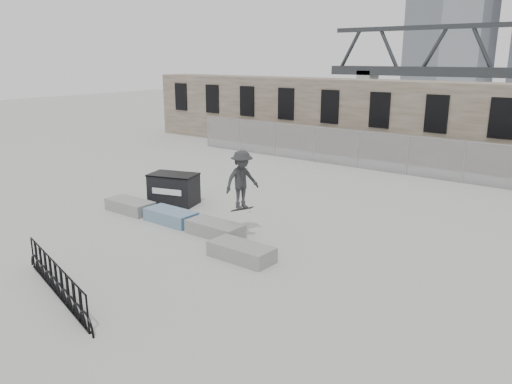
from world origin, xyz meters
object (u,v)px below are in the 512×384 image
(planter_far_left, at_px, (130,205))
(skateboarder, at_px, (242,180))
(dumpster, at_px, (174,189))
(bike_rack, at_px, (57,280))
(planter_center_left, at_px, (171,216))
(planter_offset, at_px, (241,251))
(planter_center_right, at_px, (215,228))

(planter_far_left, height_order, skateboarder, skateboarder)
(dumpster, bearing_deg, bike_rack, -81.08)
(planter_far_left, height_order, planter_center_left, same)
(planter_offset, bearing_deg, planter_center_right, 152.60)
(planter_center_right, height_order, bike_rack, bike_rack)
(planter_far_left, xyz_separation_m, bike_rack, (4.27, -5.63, 0.19))
(planter_far_left, bearing_deg, bike_rack, -52.82)
(planter_center_right, xyz_separation_m, skateboarder, (0.81, 0.45, 1.70))
(planter_center_right, bearing_deg, bike_rack, -91.22)
(planter_offset, height_order, skateboarder, skateboarder)
(planter_center_right, bearing_deg, skateboarder, 28.78)
(planter_far_left, xyz_separation_m, skateboarder, (5.20, 0.49, 1.70))
(planter_offset, xyz_separation_m, bike_rack, (-2.11, -4.65, 0.19))
(planter_far_left, height_order, dumpster, dumpster)
(dumpster, relative_size, skateboarder, 1.04)
(skateboarder, bearing_deg, planter_center_right, 134.29)
(planter_center_left, xyz_separation_m, planter_center_right, (2.18, -0.03, 0.00))
(planter_center_left, xyz_separation_m, skateboarder, (2.99, 0.42, 1.70))
(planter_far_left, bearing_deg, dumpster, 72.97)
(planter_far_left, bearing_deg, planter_center_left, 1.93)
(bike_rack, height_order, skateboarder, skateboarder)
(dumpster, bearing_deg, skateboarder, -33.30)
(planter_offset, relative_size, skateboarder, 0.96)
(dumpster, relative_size, bike_rack, 0.45)
(dumpster, bearing_deg, planter_offset, -43.16)
(planter_center_right, bearing_deg, planter_center_left, 179.28)
(skateboarder, bearing_deg, bike_rack, -173.14)
(bike_rack, xyz_separation_m, skateboarder, (0.93, 6.13, 1.51))
(dumpster, bearing_deg, planter_center_right, -42.12)
(planter_center_right, relative_size, dumpster, 0.92)
(dumpster, height_order, skateboarder, skateboarder)
(dumpster, distance_m, skateboarder, 5.01)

